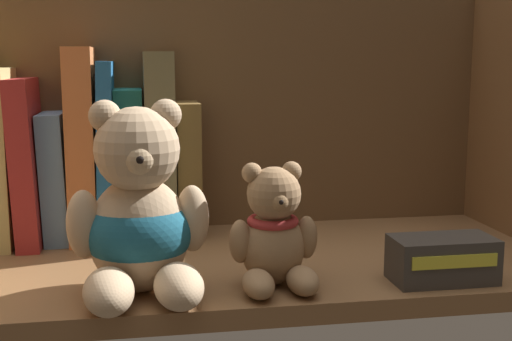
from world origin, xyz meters
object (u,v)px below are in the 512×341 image
Objects in this scene: teddy_bear_larger at (139,219)px; small_product_box at (442,259)px; book_3 at (30,160)px; book_5 at (83,144)px; book_7 at (130,163)px; teddy_bear_smaller at (274,234)px; book_9 at (187,168)px; book_6 at (107,150)px; book_2 at (7,155)px; book_4 at (57,176)px; book_8 at (159,145)px.

teddy_bear_larger is 29.65cm from small_product_box.
book_5 is (6.24, 0.00, 1.77)cm from book_3.
teddy_bear_larger is at bearing -87.32° from book_7.
teddy_bear_larger is 1.50× the size of teddy_bear_smaller.
book_3 is 18.77cm from book_9.
book_6 is at bearing 144.60° from small_product_box.
book_9 is (21.41, 0.00, -2.10)cm from book_2.
book_9 is (15.74, 0.00, 0.53)cm from book_4.
teddy_bear_smaller is at bearing -48.94° from book_5.
book_9 is at bearing 106.87° from teddy_bear_smaller.
book_8 reaches higher than book_6.
teddy_bear_larger is (9.75, -21.80, -0.60)cm from book_4.
teddy_bear_larger is at bearing 176.81° from small_product_box.
book_8 is (3.61, -0.00, 2.18)cm from book_7.
book_4 is 0.67× the size of book_5.
teddy_bear_smaller is at bearing -44.44° from book_4.
teddy_bear_larger reaches higher than teddy_bear_smaller.
book_6 reaches higher than small_product_box.
book_5 is at bearing 180.00° from book_6.
teddy_bear_larger is at bearing -59.74° from book_3.
book_6 reaches higher than teddy_bear_larger.
book_6 is 28.00cm from teddy_bear_smaller.
book_7 is 26.18cm from teddy_bear_smaller.
book_5 reaches higher than teddy_bear_larger.
teddy_bear_smaller reaches higher than small_product_box.
book_5 reaches higher than book_3.
book_4 is 0.68× the size of book_8.
book_5 is at bearing 180.00° from book_7.
teddy_bear_smaller is (10.07, -21.98, -6.10)cm from book_8.
book_7 is 1.80× the size of small_product_box.
teddy_bear_larger is at bearing -65.91° from book_4.
book_7 is 4.22cm from book_8.
book_4 is 8.83cm from book_7.
book_4 is 45.78cm from small_product_box.
book_4 is 12.84cm from book_8.
book_6 is at bearing 126.79° from teddy_bear_smaller.
book_6 is at bearing 0.00° from book_3.
book_4 is 0.93× the size of book_9.
book_5 is 9.08cm from book_8.
book_2 is 36.03cm from teddy_bear_smaller.
book_9 is 23.17cm from teddy_bear_smaller.
book_5 is 43.69cm from small_product_box.
book_9 is at bearing 0.00° from book_6.
book_3 is at bearing 139.11° from teddy_bear_smaller.
book_2 reaches higher than book_3.
book_3 is 1.26× the size of book_4.
book_6 is 10.07cm from book_9.
book_4 is at bearing 180.00° from book_5.
book_2 is 1.26× the size of book_9.
book_7 reaches higher than teddy_bear_smaller.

